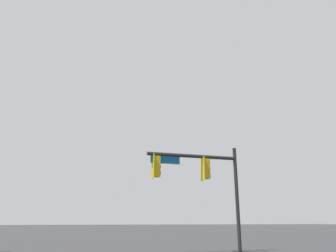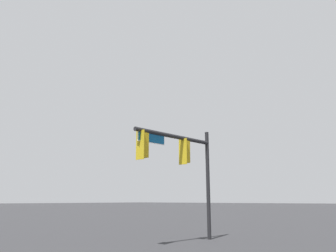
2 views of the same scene
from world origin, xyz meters
name	(u,v)px [view 2 (image 2 of 2)]	position (x,y,z in m)	size (l,w,h in m)	color
signal_pole_near	(180,156)	(-6.41, -6.73, 4.09)	(5.23, 0.72, 5.61)	black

